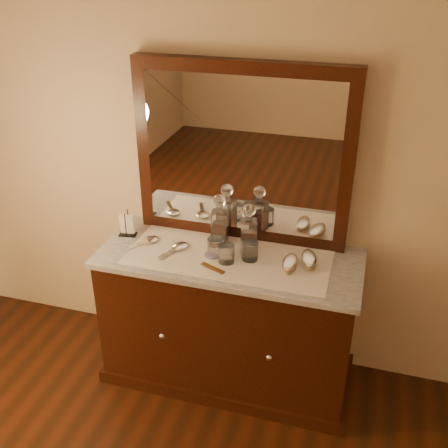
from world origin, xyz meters
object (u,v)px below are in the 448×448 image
Objects in this scene: mirror_frame at (242,154)px; hand_mirror_outer at (148,241)px; decanter_left at (220,224)px; brush_near at (290,263)px; dresser_cabinet at (229,320)px; decanter_right at (249,233)px; brush_far at (309,260)px; comb at (213,268)px; hand_mirror_inner at (178,248)px; napkin_rack at (127,226)px; pin_dish at (211,255)px.

hand_mirror_outer is (-0.49, -0.24, -0.49)m from mirror_frame.
decanter_left is 0.47m from brush_near.
mirror_frame is (0.00, 0.25, 0.94)m from dresser_cabinet.
decanter_right is (0.18, -0.05, -0.00)m from decanter_left.
brush_far is (0.43, 0.04, 0.47)m from dresser_cabinet.
decanter_right reaches higher than brush_near.
comb is 0.47m from hand_mirror_outer.
brush_far is at bearing 5.36° from dresser_cabinet.
brush_near is at bearing -2.32° from hand_mirror_outer.
mirror_frame is at bearing 25.94° from hand_mirror_outer.
hand_mirror_inner reaches higher than dresser_cabinet.
comb is 0.63m from napkin_rack.
comb is at bearing -157.93° from brush_far.
brush_far reaches higher than comb.
comb is 0.66× the size of hand_mirror_inner.
hand_mirror_inner is at bearing 179.03° from brush_near.
hand_mirror_outer is at bearing -176.81° from comb.
dresser_cabinet is at bearing -1.01° from hand_mirror_outer.
brush_near reaches higher than pin_dish.
decanter_right is (0.09, -0.16, -0.39)m from mirror_frame.
mirror_frame is at bearing 16.07° from napkin_rack.
pin_dish is (-0.09, -0.28, -0.49)m from mirror_frame.
comb is at bearing -119.47° from decanter_right.
napkin_rack reaches higher than brush_near.
decanter_right is at bearing 1.63° from napkin_rack.
mirror_frame is 0.64m from brush_near.
brush_near is at bearing 41.72° from comb.
comb is 0.28m from hand_mirror_inner.
brush_far is (1.06, -0.02, -0.03)m from napkin_rack.
brush_far is (0.43, -0.20, -0.47)m from mirror_frame.
dresser_cabinet is at bearing -90.00° from mirror_frame.
hand_mirror_outer and hand_mirror_inner have the same top height.
pin_dish is at bearing -4.98° from hand_mirror_inner.
decanter_right is at bearing 156.69° from brush_near.
mirror_frame is at bearing 90.00° from dresser_cabinet.
hand_mirror_outer is at bearing -172.60° from decanter_right.
pin_dish is 0.55m from napkin_rack.
hand_mirror_outer is at bearing 174.16° from pin_dish.
napkin_rack is at bearing -172.79° from decanter_left.
mirror_frame is 15.73× the size of pin_dish.
dresser_cabinet is 0.57m from decanter_right.
hand_mirror_inner is (-0.20, -0.14, -0.10)m from decanter_left.
comb is 0.51m from brush_far.
hand_mirror_inner is at bearing -12.70° from napkin_rack.
brush_near is 0.84× the size of hand_mirror_outer.
napkin_rack is (-0.54, 0.09, 0.05)m from pin_dish.
dresser_cabinet is 0.66m from hand_mirror_outer.
brush_near is 0.11m from brush_far.
hand_mirror_inner is (-0.20, 0.02, 0.00)m from pin_dish.
decanter_right reaches higher than hand_mirror_inner.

